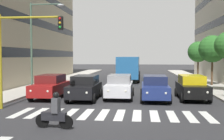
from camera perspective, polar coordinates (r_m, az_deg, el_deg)
ground_plane at (r=14.69m, az=-0.14°, el=-9.24°), size 180.00×180.00×0.00m
crosswalk_markings at (r=14.69m, az=-0.14°, el=-9.22°), size 10.35×2.80×0.01m
car_0 at (r=20.42m, az=16.21°, el=-3.42°), size 2.02×4.44×1.72m
car_1 at (r=19.50m, az=8.86°, el=-3.63°), size 2.02×4.44×1.72m
car_2 at (r=20.21m, az=1.59°, el=-3.37°), size 2.02×4.44×1.72m
car_3 at (r=19.57m, az=-5.63°, el=-3.59°), size 2.02×4.44×1.72m
car_4 at (r=20.71m, az=-12.65°, el=-3.28°), size 2.02×4.44×1.72m
bus_behind_traffic at (r=35.39m, az=3.58°, el=0.89°), size 2.78×10.50×3.00m
motorcycle_with_rider at (r=12.09m, az=-11.79°, el=-8.81°), size 1.70×0.40×1.57m
traffic_light_gantry at (r=16.81m, az=-18.98°, el=4.69°), size 3.84×0.36×5.50m
street_lamp_right at (r=23.92m, az=-15.37°, el=6.51°), size 2.90×0.28×7.37m
street_tree_2 at (r=29.70m, az=20.09°, el=4.13°), size 2.75×2.75×5.06m
street_tree_3 at (r=36.86m, az=17.43°, el=3.61°), size 2.65×2.65×4.83m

